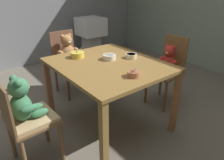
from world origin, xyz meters
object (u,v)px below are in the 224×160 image
at_px(teddy_chair_far_center, 167,66).
at_px(porridge_bowl_terracotta_near_right, 134,74).
at_px(teddy_chair_near_left, 68,56).
at_px(porridge_bowl_cream_far_center, 131,56).
at_px(teddy_chair_near_front, 25,110).
at_px(dining_table, 108,71).
at_px(porridge_bowl_white_center, 109,57).
at_px(porridge_bowl_yellow_near_left, 77,55).
at_px(sink_basin, 91,33).

xyz_separation_m(teddy_chair_far_center, porridge_bowl_terracotta_near_right, (0.34, -0.94, 0.25)).
bearing_deg(teddy_chair_near_left, porridge_bowl_cream_far_center, 12.18).
distance_m(teddy_chair_near_front, teddy_chair_near_left, 1.40).
xyz_separation_m(dining_table, porridge_bowl_terracotta_near_right, (0.42, -0.03, 0.12)).
distance_m(porridge_bowl_white_center, porridge_bowl_yellow_near_left, 0.36).
distance_m(porridge_bowl_terracotta_near_right, sink_basin, 2.72).
bearing_deg(teddy_chair_near_front, porridge_bowl_yellow_near_left, 25.92).
bearing_deg(porridge_bowl_terracotta_near_right, dining_table, 175.72).
distance_m(porridge_bowl_cream_far_center, porridge_bowl_terracotta_near_right, 0.51).
bearing_deg(porridge_bowl_terracotta_near_right, teddy_chair_far_center, 109.70).
distance_m(dining_table, porridge_bowl_white_center, 0.16).
bearing_deg(porridge_bowl_yellow_near_left, sink_basin, 143.30).
height_order(teddy_chair_near_front, porridge_bowl_terracotta_near_right, porridge_bowl_terracotta_near_right).
bearing_deg(porridge_bowl_white_center, teddy_chair_near_left, -177.40).
relative_size(dining_table, sink_basin, 1.36).
relative_size(porridge_bowl_terracotta_near_right, porridge_bowl_yellow_near_left, 0.81).
xyz_separation_m(porridge_bowl_cream_far_center, porridge_bowl_white_center, (-0.11, -0.22, 0.00)).
height_order(teddy_chair_near_left, sink_basin, teddy_chair_near_left).
height_order(teddy_chair_near_front, porridge_bowl_yellow_near_left, porridge_bowl_yellow_near_left).
xyz_separation_m(teddy_chair_near_left, teddy_chair_far_center, (1.08, 0.87, -0.03)).
relative_size(dining_table, teddy_chair_near_front, 1.38).
xyz_separation_m(porridge_bowl_cream_far_center, porridge_bowl_yellow_near_left, (-0.39, -0.46, 0.01)).
xyz_separation_m(teddy_chair_near_front, teddy_chair_far_center, (0.04, 1.81, -0.02)).
relative_size(teddy_chair_near_front, teddy_chair_far_center, 0.95).
height_order(porridge_bowl_yellow_near_left, sink_basin, porridge_bowl_yellow_near_left).
height_order(porridge_bowl_white_center, porridge_bowl_terracotta_near_right, porridge_bowl_terracotta_near_right).
bearing_deg(teddy_chair_near_front, porridge_bowl_terracotta_near_right, -25.64).
distance_m(teddy_chair_far_center, porridge_bowl_terracotta_near_right, 1.03).
bearing_deg(porridge_bowl_yellow_near_left, porridge_bowl_terracotta_near_right, 9.64).
bearing_deg(sink_basin, teddy_chair_near_front, -43.72).
distance_m(teddy_chair_far_center, porridge_bowl_yellow_near_left, 1.18).
xyz_separation_m(teddy_chair_near_left, porridge_bowl_white_center, (0.91, 0.04, 0.22)).
relative_size(teddy_chair_far_center, porridge_bowl_cream_far_center, 7.43).
relative_size(teddy_chair_near_front, teddy_chair_near_left, 0.96).
bearing_deg(sink_basin, dining_table, -28.21).
height_order(teddy_chair_near_left, porridge_bowl_cream_far_center, teddy_chair_near_left).
relative_size(porridge_bowl_cream_far_center, porridge_bowl_terracotta_near_right, 1.00).
bearing_deg(porridge_bowl_yellow_near_left, porridge_bowl_white_center, 41.02).
height_order(dining_table, teddy_chair_far_center, teddy_chair_far_center).
bearing_deg(teddy_chair_far_center, teddy_chair_near_front, -5.82).
xyz_separation_m(porridge_bowl_cream_far_center, porridge_bowl_terracotta_near_right, (0.39, -0.33, 0.00)).
height_order(teddy_chair_near_left, porridge_bowl_yellow_near_left, teddy_chair_near_left).
distance_m(teddy_chair_far_center, porridge_bowl_cream_far_center, 0.66).
relative_size(teddy_chair_near_front, sink_basin, 0.98).
distance_m(dining_table, porridge_bowl_yellow_near_left, 0.41).
xyz_separation_m(teddy_chair_far_center, porridge_bowl_yellow_near_left, (-0.44, -1.07, 0.25)).
bearing_deg(sink_basin, teddy_chair_near_left, -45.27).
height_order(porridge_bowl_cream_far_center, sink_basin, sink_basin).
height_order(dining_table, sink_basin, sink_basin).
bearing_deg(sink_basin, teddy_chair_far_center, -5.22).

